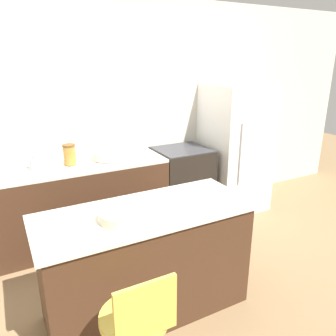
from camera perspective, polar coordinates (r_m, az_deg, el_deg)
The scene contains 10 objects.
ground_plane at distance 3.69m, azimuth -9.42°, elevation -13.45°, with size 14.00×14.00×0.00m, color #8E704C.
wall_back at distance 3.81m, azimuth -13.63°, elevation 8.39°, with size 8.00×0.06×2.60m.
back_counter at distance 3.69m, azimuth -15.76°, elevation -6.11°, with size 1.97×0.59×0.89m.
kitchen_island at distance 2.64m, azimuth -3.70°, elevation -15.90°, with size 1.61×0.65×0.89m.
oven_range at distance 4.12m, azimuth 2.39°, elevation -2.69°, with size 0.65×0.60×0.89m.
refrigerator at distance 4.38m, azimuth 11.57°, elevation 3.40°, with size 0.76×0.73×1.64m.
kettle at distance 3.49m, azimuth -21.85°, elevation 1.02°, with size 0.15×0.15×0.19m.
mixing_bowl at distance 3.63m, azimuth -10.56°, elevation 2.14°, with size 0.30×0.30×0.08m.
canister_jar at distance 3.52m, azimuth -16.77°, elevation 2.28°, with size 0.13×0.13×0.21m.
fruit_bowl at distance 2.27m, azimuth -7.96°, elevation -8.21°, with size 0.32×0.32×0.07m.
Camera 1 is at (-0.92, -3.00, 1.94)m, focal length 35.00 mm.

